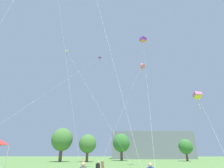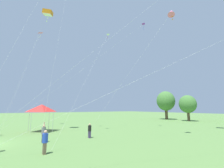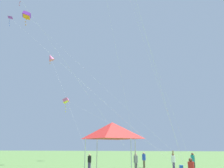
{
  "view_description": "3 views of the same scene",
  "coord_description": "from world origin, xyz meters",
  "px_view_note": "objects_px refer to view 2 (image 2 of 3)",
  "views": [
    {
      "loc": [
        3.79,
        -7.82,
        2.38
      ],
      "look_at": [
        3.27,
        9.23,
        9.07
      ],
      "focal_mm": 28.0,
      "sensor_mm": 36.0,
      "label": 1
    },
    {
      "loc": [
        18.79,
        1.72,
        3.49
      ],
      "look_at": [
        3.24,
        12.02,
        6.49
      ],
      "focal_mm": 24.0,
      "sensor_mm": 36.0,
      "label": 2
    },
    {
      "loc": [
        -21.76,
        2.58,
        2.39
      ],
      "look_at": [
        -0.18,
        6.79,
        8.72
      ],
      "focal_mm": 35.0,
      "sensor_mm": 36.0,
      "label": 3
    }
  ],
  "objects_px": {
    "festival_tent": "(42,108)",
    "kite_orange_box_1": "(48,13)",
    "kite_pink_diamond_3": "(171,13)",
    "kite_purple_delta_6": "(141,26)",
    "person_black_shirt": "(90,130)",
    "person_grey_shirt": "(44,133)",
    "kite_pink_delta_8": "(40,33)",
    "kite_white_delta_0": "(107,36)",
    "person_blue_shirt": "(45,141)"
  },
  "relations": [
    {
      "from": "festival_tent",
      "to": "kite_orange_box_1",
      "type": "relative_size",
      "value": 0.2
    },
    {
      "from": "kite_pink_diamond_3",
      "to": "kite_purple_delta_6",
      "type": "height_order",
      "value": "kite_purple_delta_6"
    },
    {
      "from": "kite_orange_box_1",
      "to": "kite_pink_diamond_3",
      "type": "distance_m",
      "value": 19.48
    },
    {
      "from": "person_black_shirt",
      "to": "person_grey_shirt",
      "type": "bearing_deg",
      "value": -66.25
    },
    {
      "from": "person_black_shirt",
      "to": "kite_pink_diamond_3",
      "type": "relative_size",
      "value": 0.1
    },
    {
      "from": "person_black_shirt",
      "to": "kite_pink_delta_8",
      "type": "height_order",
      "value": "kite_pink_delta_8"
    },
    {
      "from": "kite_white_delta_0",
      "to": "kite_purple_delta_6",
      "type": "distance_m",
      "value": 6.45
    },
    {
      "from": "person_blue_shirt",
      "to": "kite_pink_delta_8",
      "type": "xyz_separation_m",
      "value": [
        -19.72,
        1.19,
        18.04
      ]
    },
    {
      "from": "person_blue_shirt",
      "to": "person_black_shirt",
      "type": "bearing_deg",
      "value": -4.18
    },
    {
      "from": "person_grey_shirt",
      "to": "kite_orange_box_1",
      "type": "relative_size",
      "value": 0.1
    },
    {
      "from": "kite_white_delta_0",
      "to": "person_grey_shirt",
      "type": "bearing_deg",
      "value": -63.72
    },
    {
      "from": "kite_white_delta_0",
      "to": "kite_purple_delta_6",
      "type": "xyz_separation_m",
      "value": [
        4.31,
        4.58,
        1.42
      ]
    },
    {
      "from": "kite_pink_delta_8",
      "to": "festival_tent",
      "type": "bearing_deg",
      "value": 2.01
    },
    {
      "from": "person_blue_shirt",
      "to": "kite_white_delta_0",
      "type": "distance_m",
      "value": 21.96
    },
    {
      "from": "person_grey_shirt",
      "to": "person_black_shirt",
      "type": "bearing_deg",
      "value": -98.92
    },
    {
      "from": "person_grey_shirt",
      "to": "kite_pink_delta_8",
      "type": "relative_size",
      "value": 0.11
    },
    {
      "from": "kite_pink_diamond_3",
      "to": "kite_white_delta_0",
      "type": "bearing_deg",
      "value": -167.03
    },
    {
      "from": "kite_orange_box_1",
      "to": "kite_purple_delta_6",
      "type": "relative_size",
      "value": 0.94
    },
    {
      "from": "person_blue_shirt",
      "to": "kite_white_delta_0",
      "type": "height_order",
      "value": "kite_white_delta_0"
    },
    {
      "from": "person_black_shirt",
      "to": "person_grey_shirt",
      "type": "relative_size",
      "value": 0.81
    },
    {
      "from": "festival_tent",
      "to": "kite_purple_delta_6",
      "type": "xyz_separation_m",
      "value": [
        6.96,
        14.66,
        14.9
      ]
    },
    {
      "from": "person_grey_shirt",
      "to": "kite_pink_diamond_3",
      "type": "xyz_separation_m",
      "value": [
        6.48,
        13.67,
        15.08
      ]
    },
    {
      "from": "kite_pink_diamond_3",
      "to": "kite_purple_delta_6",
      "type": "distance_m",
      "value": 8.12
    },
    {
      "from": "kite_pink_diamond_3",
      "to": "kite_pink_delta_8",
      "type": "xyz_separation_m",
      "value": [
        -21.93,
        -13.07,
        2.93
      ]
    },
    {
      "from": "festival_tent",
      "to": "person_black_shirt",
      "type": "relative_size",
      "value": 2.43
    },
    {
      "from": "festival_tent",
      "to": "person_grey_shirt",
      "type": "height_order",
      "value": "festival_tent"
    },
    {
      "from": "kite_pink_diamond_3",
      "to": "festival_tent",
      "type": "bearing_deg",
      "value": -138.6
    },
    {
      "from": "person_blue_shirt",
      "to": "kite_orange_box_1",
      "type": "height_order",
      "value": "kite_orange_box_1"
    },
    {
      "from": "kite_orange_box_1",
      "to": "kite_pink_diamond_3",
      "type": "xyz_separation_m",
      "value": [
        14.14,
        13.02,
        -3.13
      ]
    },
    {
      "from": "kite_orange_box_1",
      "to": "kite_pink_diamond_3",
      "type": "height_order",
      "value": "kite_orange_box_1"
    },
    {
      "from": "person_black_shirt",
      "to": "kite_orange_box_1",
      "type": "xyz_separation_m",
      "value": [
        -8.11,
        -4.33,
        18.3
      ]
    },
    {
      "from": "person_grey_shirt",
      "to": "kite_orange_box_1",
      "type": "bearing_deg",
      "value": -8.66
    },
    {
      "from": "festival_tent",
      "to": "person_grey_shirt",
      "type": "relative_size",
      "value": 1.98
    },
    {
      "from": "kite_pink_diamond_3",
      "to": "person_blue_shirt",
      "type": "bearing_deg",
      "value": -98.8
    },
    {
      "from": "festival_tent",
      "to": "kite_purple_delta_6",
      "type": "bearing_deg",
      "value": 64.6
    },
    {
      "from": "person_blue_shirt",
      "to": "kite_pink_diamond_3",
      "type": "bearing_deg",
      "value": -47.41
    },
    {
      "from": "person_grey_shirt",
      "to": "kite_pink_delta_8",
      "type": "distance_m",
      "value": 23.74
    },
    {
      "from": "kite_orange_box_1",
      "to": "person_black_shirt",
      "type": "bearing_deg",
      "value": 28.11
    },
    {
      "from": "person_blue_shirt",
      "to": "kite_pink_delta_8",
      "type": "relative_size",
      "value": 0.09
    },
    {
      "from": "kite_white_delta_0",
      "to": "kite_orange_box_1",
      "type": "relative_size",
      "value": 0.9
    },
    {
      "from": "person_black_shirt",
      "to": "kite_white_delta_0",
      "type": "xyz_separation_m",
      "value": [
        -5.85,
        5.95,
        16.06
      ]
    },
    {
      "from": "festival_tent",
      "to": "kite_orange_box_1",
      "type": "height_order",
      "value": "kite_orange_box_1"
    },
    {
      "from": "festival_tent",
      "to": "kite_pink_delta_8",
      "type": "relative_size",
      "value": 0.21
    },
    {
      "from": "kite_purple_delta_6",
      "to": "kite_orange_box_1",
      "type": "bearing_deg",
      "value": -113.85
    },
    {
      "from": "kite_white_delta_0",
      "to": "kite_pink_diamond_3",
      "type": "bearing_deg",
      "value": 12.97
    },
    {
      "from": "kite_purple_delta_6",
      "to": "person_blue_shirt",
      "type": "bearing_deg",
      "value": -71.59
    },
    {
      "from": "person_blue_shirt",
      "to": "person_grey_shirt",
      "type": "distance_m",
      "value": 4.31
    },
    {
      "from": "kite_orange_box_1",
      "to": "kite_white_delta_0",
      "type": "bearing_deg",
      "value": 77.6
    },
    {
      "from": "person_grey_shirt",
      "to": "festival_tent",
      "type": "bearing_deg",
      "value": -9.91
    },
    {
      "from": "person_blue_shirt",
      "to": "kite_purple_delta_6",
      "type": "relative_size",
      "value": 0.08
    }
  ]
}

